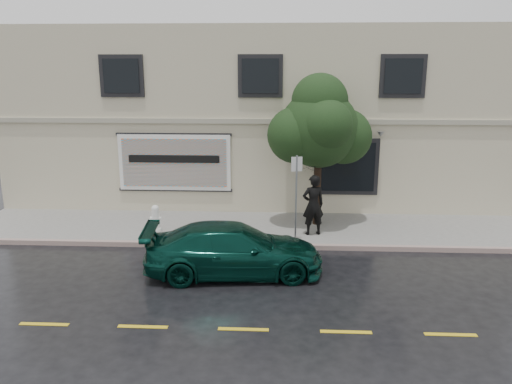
{
  "coord_description": "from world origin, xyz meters",
  "views": [
    {
      "loc": [
        0.76,
        -13.19,
        5.49
      ],
      "look_at": [
        -0.01,
        2.2,
        1.64
      ],
      "focal_mm": 35.0,
      "sensor_mm": 36.0,
      "label": 1
    }
  ],
  "objects_px": {
    "street_tree": "(319,129)",
    "car": "(234,249)",
    "pedestrian": "(313,205)",
    "fire_hydrant": "(156,218)"
  },
  "relations": [
    {
      "from": "street_tree",
      "to": "car",
      "type": "bearing_deg",
      "value": -121.16
    },
    {
      "from": "pedestrian",
      "to": "street_tree",
      "type": "bearing_deg",
      "value": -115.57
    },
    {
      "from": "pedestrian",
      "to": "street_tree",
      "type": "relative_size",
      "value": 0.43
    },
    {
      "from": "fire_hydrant",
      "to": "pedestrian",
      "type": "bearing_deg",
      "value": 15.73
    },
    {
      "from": "car",
      "to": "fire_hydrant",
      "type": "height_order",
      "value": "car"
    },
    {
      "from": "car",
      "to": "street_tree",
      "type": "bearing_deg",
      "value": -36.92
    },
    {
      "from": "pedestrian",
      "to": "street_tree",
      "type": "xyz_separation_m",
      "value": [
        0.2,
        1.15,
        2.33
      ]
    },
    {
      "from": "car",
      "to": "pedestrian",
      "type": "relative_size",
      "value": 2.39
    },
    {
      "from": "fire_hydrant",
      "to": "street_tree",
      "type": "bearing_deg",
      "value": 27.74
    },
    {
      "from": "car",
      "to": "fire_hydrant",
      "type": "distance_m",
      "value": 4.27
    }
  ]
}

